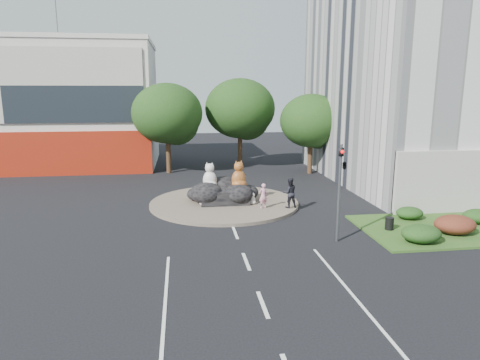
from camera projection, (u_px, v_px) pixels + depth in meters
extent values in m
plane|color=black|center=(246.00, 262.00, 19.30)|extent=(120.00, 120.00, 0.00)
cylinder|color=brown|center=(224.00, 203.00, 28.98)|extent=(10.00, 10.00, 0.20)
cube|color=beige|center=(27.00, 107.00, 42.83)|extent=(25.00, 12.00, 12.00)
cube|color=maroon|center=(8.00, 155.00, 37.79)|extent=(25.00, 0.30, 4.00)
cube|color=#B2AD9E|center=(0.00, 85.00, 36.51)|extent=(24.00, 0.15, 6.50)
cube|color=beige|center=(21.00, 42.00, 41.56)|extent=(25.20, 12.20, 0.40)
cylinder|color=#595B60|center=(56.00, 17.00, 43.34)|extent=(0.10, 0.10, 5.00)
cube|color=#2A501A|center=(451.00, 228.00, 23.79)|extent=(10.00, 6.00, 0.12)
cylinder|color=#382314|center=(168.00, 153.00, 39.72)|extent=(0.44, 0.44, 3.74)
ellipsoid|color=black|center=(167.00, 113.00, 38.97)|extent=(6.46, 6.46, 5.49)
sphere|color=black|center=(176.00, 122.00, 39.73)|extent=(4.25, 4.25, 4.25)
sphere|color=black|center=(159.00, 120.00, 38.71)|extent=(3.74, 3.74, 3.74)
cylinder|color=#382314|center=(240.00, 148.00, 42.56)|extent=(0.44, 0.44, 3.96)
ellipsoid|color=black|center=(240.00, 108.00, 41.77)|extent=(6.84, 6.84, 5.81)
sphere|color=black|center=(247.00, 117.00, 42.55)|extent=(4.50, 4.50, 4.50)
sphere|color=black|center=(233.00, 115.00, 41.52)|extent=(3.96, 3.96, 3.96)
cylinder|color=#382314|center=(310.00, 156.00, 39.55)|extent=(0.44, 0.44, 3.30)
ellipsoid|color=black|center=(311.00, 121.00, 38.89)|extent=(5.70, 5.70, 4.84)
sphere|color=black|center=(318.00, 128.00, 39.63)|extent=(3.75, 3.75, 3.75)
sphere|color=black|center=(305.00, 127.00, 38.61)|extent=(3.30, 3.30, 3.30)
ellipsoid|color=black|center=(421.00, 234.00, 21.35)|extent=(2.00, 1.60, 0.90)
ellipsoid|color=#471513|center=(455.00, 224.00, 22.64)|extent=(2.20, 1.76, 0.99)
ellipsoid|color=black|center=(479.00, 216.00, 24.44)|extent=(1.80, 1.44, 0.81)
ellipsoid|color=black|center=(410.00, 213.00, 25.25)|extent=(1.60, 1.28, 0.72)
cylinder|color=#595B60|center=(339.00, 194.00, 21.39)|extent=(0.14, 0.14, 5.00)
imported|color=black|center=(341.00, 160.00, 21.04)|extent=(0.21, 0.26, 1.30)
imported|color=black|center=(344.00, 164.00, 21.11)|extent=(0.26, 1.24, 0.50)
sphere|color=red|center=(342.00, 152.00, 20.77)|extent=(0.18, 0.18, 0.18)
cylinder|color=#595B60|center=(424.00, 146.00, 27.96)|extent=(0.18, 0.18, 8.00)
cylinder|color=#595B60|center=(415.00, 84.00, 27.01)|extent=(2.00, 0.12, 0.12)
cube|color=silver|center=(400.00, 85.00, 26.90)|extent=(0.50, 0.22, 0.12)
imported|color=pink|center=(263.00, 196.00, 27.19)|extent=(0.67, 0.54, 1.61)
imported|color=black|center=(290.00, 193.00, 27.29)|extent=(1.00, 0.81, 1.95)
imported|color=#989A9F|center=(83.00, 167.00, 39.62)|extent=(4.08, 1.62, 1.32)
cylinder|color=black|center=(389.00, 223.00, 23.31)|extent=(0.54, 0.54, 0.69)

